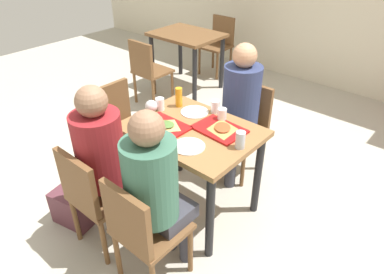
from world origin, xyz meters
name	(u,v)px	position (x,y,z in m)	size (l,w,h in m)	color
ground_plane	(192,206)	(0.00, 0.00, -0.01)	(10.00, 10.00, 0.02)	#B2AD9E
main_table	(192,142)	(0.00, 0.00, 0.64)	(0.96, 0.72, 0.77)	olive
chair_near_left	(93,194)	(-0.24, -0.75, 0.49)	(0.40, 0.40, 0.84)	brown
chair_near_right	(141,229)	(0.24, -0.75, 0.49)	(0.40, 0.40, 0.84)	brown
chair_far_side	(245,123)	(0.00, 0.75, 0.49)	(0.40, 0.40, 0.84)	brown
chair_left_end	(120,123)	(-0.87, 0.00, 0.49)	(0.40, 0.40, 0.84)	brown
person_in_red	(105,155)	(-0.24, -0.61, 0.74)	(0.32, 0.42, 1.25)	#383842
person_in_brown_jacket	(156,186)	(0.24, -0.61, 0.74)	(0.32, 0.42, 1.25)	#383842
person_far_side	(239,104)	(0.00, 0.61, 0.74)	(0.32, 0.42, 1.25)	#383842
tray_red_near	(163,126)	(-0.17, -0.13, 0.77)	(0.36, 0.26, 0.02)	#B21414
tray_red_far	(219,129)	(0.17, 0.11, 0.77)	(0.36, 0.26, 0.02)	#B21414
paper_plate_center	(195,112)	(-0.14, 0.20, 0.77)	(0.22, 0.22, 0.01)	white
paper_plate_near_edge	(189,146)	(0.14, -0.20, 0.77)	(0.22, 0.22, 0.01)	white
pizza_slice_a	(166,125)	(-0.15, -0.12, 0.79)	(0.21, 0.19, 0.02)	#DBAD60
pizza_slice_b	(222,128)	(0.19, 0.11, 0.79)	(0.26, 0.27, 0.02)	#C68C47
plastic_cup_a	(215,107)	(-0.02, 0.31, 0.82)	(0.07, 0.07, 0.10)	white
plastic_cup_b	(165,141)	(0.02, -0.31, 0.82)	(0.07, 0.07, 0.10)	white
plastic_cup_c	(160,104)	(-0.39, 0.05, 0.82)	(0.07, 0.07, 0.10)	white
plastic_cup_d	(222,115)	(0.10, 0.24, 0.82)	(0.07, 0.07, 0.10)	white
soda_can	(240,140)	(0.41, 0.02, 0.83)	(0.07, 0.07, 0.12)	#B7BCC6
condiment_bottle	(179,97)	(-0.31, 0.20, 0.85)	(0.06, 0.06, 0.16)	orange
foil_bundle	(151,106)	(-0.41, -0.02, 0.82)	(0.10, 0.10, 0.10)	silver
handbag	(72,209)	(-0.59, -0.76, 0.14)	(0.32, 0.16, 0.28)	#592D38
background_table	(187,43)	(-1.67, 1.82, 0.63)	(0.90, 0.70, 0.77)	brown
background_chair_near	(148,68)	(-1.67, 1.09, 0.49)	(0.40, 0.40, 0.84)	brown
background_chair_far	(219,41)	(-1.67, 2.56, 0.49)	(0.40, 0.40, 0.84)	brown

